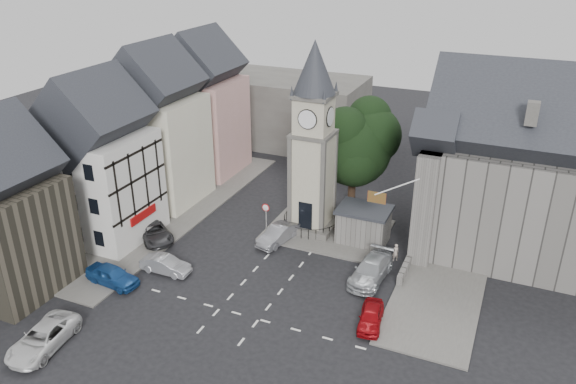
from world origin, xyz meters
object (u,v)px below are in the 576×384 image
at_px(car_east_red, 371,317).
at_px(pedestrian, 395,252).
at_px(car_west_blue, 112,275).
at_px(clock_tower, 313,140).
at_px(stone_shelter, 363,225).

bearing_deg(car_east_red, pedestrian, 84.81).
height_order(car_west_blue, car_east_red, car_west_blue).
bearing_deg(clock_tower, car_east_red, -52.28).
height_order(stone_shelter, car_west_blue, stone_shelter).
distance_m(clock_tower, stone_shelter, 8.15).
bearing_deg(car_west_blue, pedestrian, -52.50).
bearing_deg(car_west_blue, clock_tower, -30.90).
relative_size(clock_tower, pedestrian, 10.86).
distance_m(car_west_blue, car_east_red, 18.94).
xyz_separation_m(clock_tower, pedestrian, (8.04, -2.46, -7.37)).
distance_m(clock_tower, pedestrian, 11.18).
bearing_deg(stone_shelter, car_east_red, -70.59).
relative_size(stone_shelter, car_west_blue, 1.01).
relative_size(clock_tower, car_east_red, 4.40).
distance_m(stone_shelter, pedestrian, 3.88).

